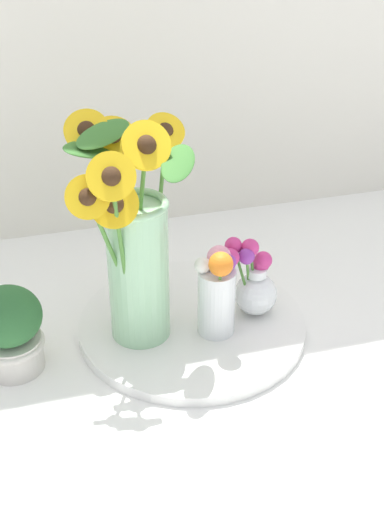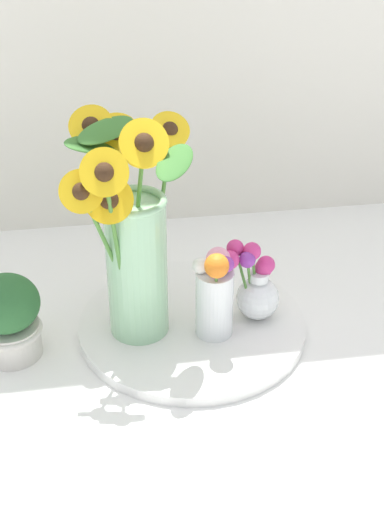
{
  "view_description": "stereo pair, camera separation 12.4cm",
  "coord_description": "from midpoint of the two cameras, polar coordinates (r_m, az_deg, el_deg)",
  "views": [
    {
      "loc": [
        -0.26,
        -0.92,
        0.81
      ],
      "look_at": [
        0.03,
        0.1,
        0.16
      ],
      "focal_mm": 50.0,
      "sensor_mm": 36.0,
      "label": 1
    },
    {
      "loc": [
        -0.13,
        -0.95,
        0.81
      ],
      "look_at": [
        0.03,
        0.1,
        0.16
      ],
      "focal_mm": 50.0,
      "sensor_mm": 36.0,
      "label": 2
    }
  ],
  "objects": [
    {
      "name": "ground_plane",
      "position": [
        1.25,
        -2.82,
        -8.83
      ],
      "size": [
        6.0,
        6.0,
        0.0
      ],
      "primitive_type": "plane",
      "color": "white"
    },
    {
      "name": "serving_tray",
      "position": [
        1.32,
        -2.69,
        -5.62
      ],
      "size": [
        0.42,
        0.42,
        0.02
      ],
      "color": "white",
      "rests_on": "ground_plane"
    },
    {
      "name": "mason_jar_sunflowers",
      "position": [
        1.2,
        -7.6,
        0.69
      ],
      "size": [
        0.23,
        0.22,
        0.4
      ],
      "color": "#99CC9E",
      "rests_on": "serving_tray"
    },
    {
      "name": "vase_small_center",
      "position": [
        1.24,
        -0.78,
        -2.81
      ],
      "size": [
        0.08,
        0.09,
        0.18
      ],
      "color": "white",
      "rests_on": "serving_tray"
    },
    {
      "name": "vase_bulb_right",
      "position": [
        1.3,
        2.34,
        -2.36
      ],
      "size": [
        0.1,
        0.08,
        0.16
      ],
      "color": "white",
      "rests_on": "serving_tray"
    },
    {
      "name": "potted_plant",
      "position": [
        1.25,
        -17.21,
        -5.72
      ],
      "size": [
        0.12,
        0.12,
        0.16
      ],
      "color": "beige",
      "rests_on": "ground_plane"
    }
  ]
}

